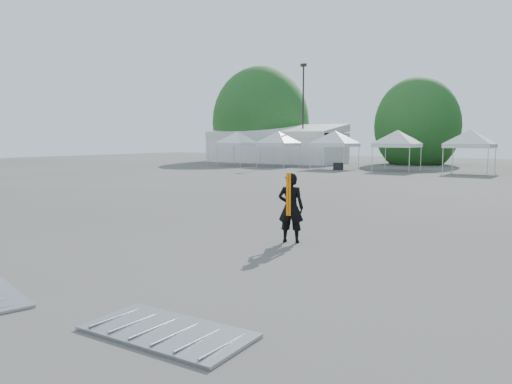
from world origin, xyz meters
The scene contains 13 objects.
ground centered at (0.00, 0.00, 0.00)m, with size 120.00×120.00×0.00m, color #474442.
marquee centered at (-22.00, 35.00, 1.97)m, with size 15.00×6.25×4.23m.
light_pole_west centered at (-18.00, 34.00, 5.77)m, with size 0.60×0.25×10.30m.
tree_far_w centered at (-26.00, 38.00, 4.54)m, with size 4.80×4.80×7.30m.
tree_mid_w centered at (-8.00, 40.00, 3.93)m, with size 4.16×4.16×6.33m.
tent_a centered at (-21.68, 27.48, 3.06)m, with size 4.19×4.19×3.88m.
tent_b centered at (-17.47, 28.35, 3.06)m, with size 4.46×4.46×3.88m.
tent_c centered at (-11.48, 28.02, 3.06)m, with size 4.75×4.75×3.88m.
tent_d centered at (-6.05, 28.29, 3.06)m, with size 4.55×4.55×3.88m.
tent_e centered at (-0.57, 28.71, 3.06)m, with size 4.71×4.71×3.88m.
man centered at (1.20, -1.04, 0.89)m, with size 0.75×0.62×1.78m.
barrier_mid centered at (2.87, -7.15, 0.04)m, with size 2.37×1.26×0.07m.
crate_west centered at (-10.48, 26.63, 0.30)m, with size 0.78×0.61×0.61m, color black.
Camera 1 is at (7.53, -11.83, 2.62)m, focal length 35.00 mm.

